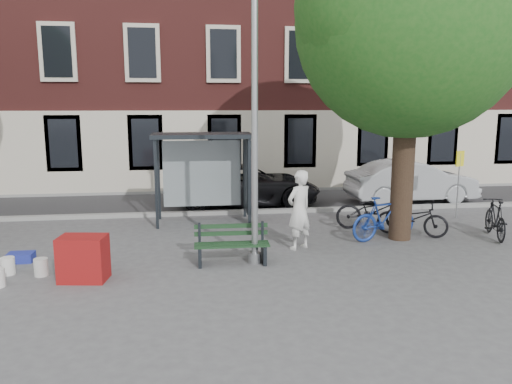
{
  "coord_description": "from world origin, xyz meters",
  "views": [
    {
      "loc": [
        -1.39,
        -10.45,
        3.47
      ],
      "look_at": [
        0.17,
        1.06,
        1.4
      ],
      "focal_mm": 35.0,
      "sensor_mm": 36.0,
      "label": 1
    }
  ],
  "objects_px": {
    "bike_a": "(373,210)",
    "car_dark": "(247,185)",
    "bike_d": "(495,218)",
    "painter": "(299,210)",
    "notice_sign": "(459,169)",
    "car_silver": "(411,181)",
    "bench": "(232,246)",
    "bus_shelter": "(216,157)",
    "bike_c": "(412,218)",
    "red_stand": "(83,258)",
    "bike_b": "(384,218)",
    "lamppost": "(255,136)"
  },
  "relations": [
    {
      "from": "lamppost",
      "to": "red_stand",
      "type": "relative_size",
      "value": 6.79
    },
    {
      "from": "bus_shelter",
      "to": "bike_c",
      "type": "relative_size",
      "value": 1.56
    },
    {
      "from": "bike_a",
      "to": "bike_d",
      "type": "relative_size",
      "value": 1.2
    },
    {
      "from": "bike_d",
      "to": "car_dark",
      "type": "distance_m",
      "value": 7.85
    },
    {
      "from": "bike_a",
      "to": "car_dark",
      "type": "height_order",
      "value": "car_dark"
    },
    {
      "from": "car_dark",
      "to": "bike_d",
      "type": "bearing_deg",
      "value": -130.73
    },
    {
      "from": "lamppost",
      "to": "bench",
      "type": "distance_m",
      "value": 2.45
    },
    {
      "from": "painter",
      "to": "bike_c",
      "type": "relative_size",
      "value": 1.05
    },
    {
      "from": "bus_shelter",
      "to": "bike_d",
      "type": "height_order",
      "value": "bus_shelter"
    },
    {
      "from": "bus_shelter",
      "to": "car_silver",
      "type": "relative_size",
      "value": 0.63
    },
    {
      "from": "car_dark",
      "to": "lamppost",
      "type": "bearing_deg",
      "value": 175.16
    },
    {
      "from": "car_silver",
      "to": "bike_b",
      "type": "bearing_deg",
      "value": 146.17
    },
    {
      "from": "car_silver",
      "to": "notice_sign",
      "type": "bearing_deg",
      "value": -176.55
    },
    {
      "from": "bench",
      "to": "bike_c",
      "type": "height_order",
      "value": "bike_c"
    },
    {
      "from": "bus_shelter",
      "to": "bike_a",
      "type": "xyz_separation_m",
      "value": [
        4.27,
        -1.58,
        -1.38
      ]
    },
    {
      "from": "bike_d",
      "to": "notice_sign",
      "type": "bearing_deg",
      "value": -77.6
    },
    {
      "from": "bike_d",
      "to": "bench",
      "type": "bearing_deg",
      "value": 26.97
    },
    {
      "from": "lamppost",
      "to": "painter",
      "type": "relative_size",
      "value": 3.18
    },
    {
      "from": "car_dark",
      "to": "red_stand",
      "type": "relative_size",
      "value": 5.6
    },
    {
      "from": "lamppost",
      "to": "car_dark",
      "type": "relative_size",
      "value": 1.21
    },
    {
      "from": "bench",
      "to": "car_dark",
      "type": "height_order",
      "value": "car_dark"
    },
    {
      "from": "car_silver",
      "to": "bench",
      "type": "bearing_deg",
      "value": 129.0
    },
    {
      "from": "lamppost",
      "to": "notice_sign",
      "type": "xyz_separation_m",
      "value": [
        6.69,
        3.5,
        -1.26
      ]
    },
    {
      "from": "lamppost",
      "to": "bus_shelter",
      "type": "xyz_separation_m",
      "value": [
        -0.61,
        4.11,
        -0.87
      ]
    },
    {
      "from": "car_dark",
      "to": "notice_sign",
      "type": "bearing_deg",
      "value": -115.19
    },
    {
      "from": "bike_b",
      "to": "car_silver",
      "type": "bearing_deg",
      "value": -47.05
    },
    {
      "from": "bike_b",
      "to": "car_dark",
      "type": "height_order",
      "value": "car_dark"
    },
    {
      "from": "bike_b",
      "to": "red_stand",
      "type": "bearing_deg",
      "value": 90.83
    },
    {
      "from": "car_dark",
      "to": "painter",
      "type": "bearing_deg",
      "value": -173.19
    },
    {
      "from": "bus_shelter",
      "to": "car_silver",
      "type": "bearing_deg",
      "value": 16.07
    },
    {
      "from": "bus_shelter",
      "to": "car_silver",
      "type": "distance_m",
      "value": 7.42
    },
    {
      "from": "bike_a",
      "to": "bike_c",
      "type": "bearing_deg",
      "value": -120.87
    },
    {
      "from": "bike_d",
      "to": "notice_sign",
      "type": "xyz_separation_m",
      "value": [
        0.19,
        2.24,
        1.01
      ]
    },
    {
      "from": "bike_c",
      "to": "car_silver",
      "type": "bearing_deg",
      "value": 5.72
    },
    {
      "from": "bike_c",
      "to": "car_dark",
      "type": "bearing_deg",
      "value": 69.65
    },
    {
      "from": "car_dark",
      "to": "red_stand",
      "type": "distance_m",
      "value": 8.13
    },
    {
      "from": "bike_b",
      "to": "notice_sign",
      "type": "bearing_deg",
      "value": -72.2
    },
    {
      "from": "bike_a",
      "to": "car_dark",
      "type": "relative_size",
      "value": 0.41
    },
    {
      "from": "red_stand",
      "to": "lamppost",
      "type": "bearing_deg",
      "value": 10.0
    },
    {
      "from": "painter",
      "to": "notice_sign",
      "type": "bearing_deg",
      "value": 173.46
    },
    {
      "from": "bike_a",
      "to": "car_dark",
      "type": "xyz_separation_m",
      "value": [
        -3.09,
        3.89,
        0.16
      ]
    },
    {
      "from": "bike_a",
      "to": "bike_b",
      "type": "relative_size",
      "value": 1.07
    },
    {
      "from": "bike_a",
      "to": "car_silver",
      "type": "height_order",
      "value": "car_silver"
    },
    {
      "from": "bike_a",
      "to": "notice_sign",
      "type": "relative_size",
      "value": 0.99
    },
    {
      "from": "lamppost",
      "to": "bike_a",
      "type": "distance_m",
      "value": 4.98
    },
    {
      "from": "painter",
      "to": "bike_a",
      "type": "relative_size",
      "value": 0.94
    },
    {
      "from": "bus_shelter",
      "to": "red_stand",
      "type": "relative_size",
      "value": 3.17
    },
    {
      "from": "lamppost",
      "to": "car_dark",
      "type": "bearing_deg",
      "value": 84.86
    },
    {
      "from": "painter",
      "to": "bike_a",
      "type": "height_order",
      "value": "painter"
    },
    {
      "from": "bus_shelter",
      "to": "car_dark",
      "type": "distance_m",
      "value": 2.87
    }
  ]
}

